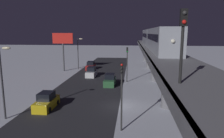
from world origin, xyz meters
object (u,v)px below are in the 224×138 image
(sedan_white, at_px, (92,72))
(traffic_light_near, at_px, (122,87))
(subway_train, at_px, (155,38))
(sedan_yellow, at_px, (47,102))
(sedan_green, at_px, (110,80))
(rail_signal, at_px, (183,33))
(sedan_red, at_px, (91,66))
(traffic_light_mid, at_px, (127,59))
(commercial_billboard, at_px, (63,42))

(sedan_white, bearing_deg, traffic_light_near, 107.63)
(subway_train, xyz_separation_m, sedan_white, (12.67, -0.69, -7.24))
(sedan_yellow, distance_m, sedan_green, 13.52)
(sedan_yellow, height_order, traffic_light_near, traffic_light_near)
(rail_signal, xyz_separation_m, traffic_light_near, (3.54, -6.49, -4.79))
(sedan_red, bearing_deg, sedan_yellow, 90.00)
(rail_signal, height_order, sedan_white, rail_signal)
(sedan_white, bearing_deg, traffic_light_mid, 149.86)
(sedan_white, relative_size, traffic_light_near, 0.69)
(sedan_white, distance_m, sedan_red, 8.27)
(traffic_light_near, bearing_deg, subway_train, -102.71)
(rail_signal, height_order, sedan_red, rail_signal)
(sedan_yellow, height_order, sedan_white, same)
(sedan_green, distance_m, traffic_light_mid, 5.09)
(sedan_yellow, height_order, commercial_billboard, commercial_billboard)
(sedan_white, distance_m, traffic_light_near, 25.00)
(sedan_yellow, relative_size, commercial_billboard, 0.47)
(subway_train, height_order, sedan_white, subway_train)
(subway_train, distance_m, sedan_white, 14.61)
(subway_train, xyz_separation_m, sedan_yellow, (14.47, 18.01, -7.25))
(sedan_red, relative_size, commercial_billboard, 0.50)
(subway_train, distance_m, rail_signal, 29.46)
(traffic_light_mid, bearing_deg, sedan_red, -53.18)
(traffic_light_mid, bearing_deg, sedan_green, 40.00)
(rail_signal, bearing_deg, sedan_white, -69.85)
(sedan_yellow, bearing_deg, sedan_red, -90.00)
(sedan_yellow, distance_m, traffic_light_near, 11.06)
(traffic_light_near, xyz_separation_m, traffic_light_mid, (0.00, -19.25, 0.00))
(sedan_white, height_order, commercial_billboard, commercial_billboard)
(sedan_yellow, bearing_deg, commercial_billboard, -76.14)
(sedan_yellow, bearing_deg, sedan_green, -118.25)
(sedan_white, height_order, traffic_light_near, traffic_light_near)
(subway_train, distance_m, commercial_billboard, 21.21)
(subway_train, xyz_separation_m, traffic_light_near, (5.17, 22.92, -3.84))
(sedan_red, bearing_deg, subway_train, 148.83)
(traffic_light_mid, bearing_deg, sedan_yellow, 57.04)
(subway_train, xyz_separation_m, commercial_billboard, (20.36, -5.84, -1.21))
(sedan_green, bearing_deg, sedan_red, 113.30)
(sedan_green, height_order, sedan_red, same)
(rail_signal, bearing_deg, sedan_yellow, -41.57)
(traffic_light_near, bearing_deg, sedan_white, -72.37)
(traffic_light_mid, bearing_deg, subway_train, -144.64)
(rail_signal, distance_m, sedan_white, 33.08)
(traffic_light_near, bearing_deg, rail_signal, 118.65)
(rail_signal, distance_m, commercial_billboard, 39.97)
(sedan_red, xyz_separation_m, traffic_light_mid, (-9.30, 12.42, 3.40))
(traffic_light_near, distance_m, traffic_light_mid, 19.25)
(subway_train, distance_m, traffic_light_near, 23.81)
(subway_train, xyz_separation_m, traffic_light_mid, (5.17, 3.67, -3.84))
(traffic_light_near, distance_m, commercial_billboard, 32.63)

